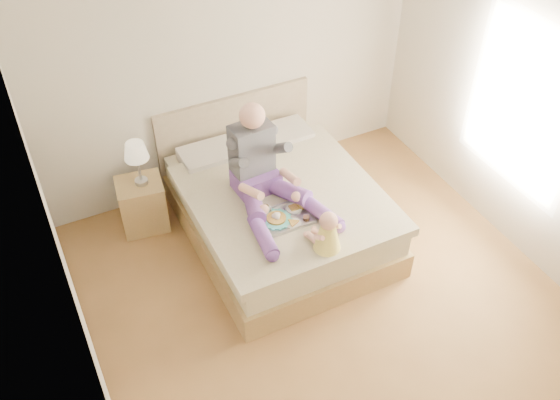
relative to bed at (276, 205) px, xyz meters
name	(u,v)px	position (x,y,z in m)	size (l,w,h in m)	color
room	(349,169)	(0.08, -1.08, 1.19)	(4.02, 4.22, 2.71)	brown
bed	(276,205)	(0.00, 0.00, 0.00)	(1.70, 2.18, 1.00)	olive
nightstand	(142,204)	(-1.15, 0.65, -0.05)	(0.49, 0.45, 0.54)	olive
lamp	(136,153)	(-1.12, 0.64, 0.58)	(0.23, 0.23, 0.47)	#AAABB1
adult	(263,173)	(-0.19, -0.13, 0.57)	(0.79, 1.14, 0.93)	#60388C
tray	(286,216)	(-0.14, -0.48, 0.32)	(0.45, 0.35, 0.13)	#AAABB1
baby	(327,234)	(0.01, -0.95, 0.45)	(0.26, 0.35, 0.38)	#FFEB50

